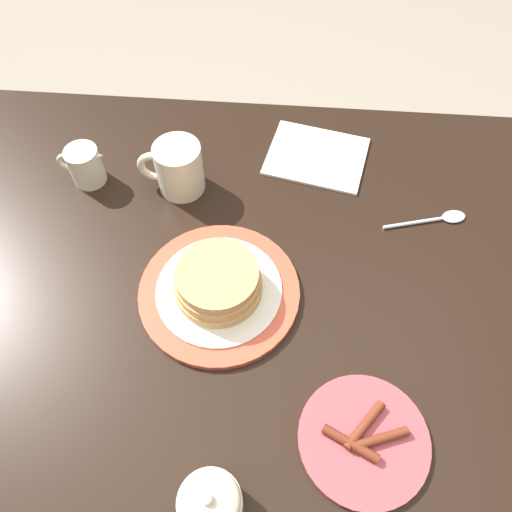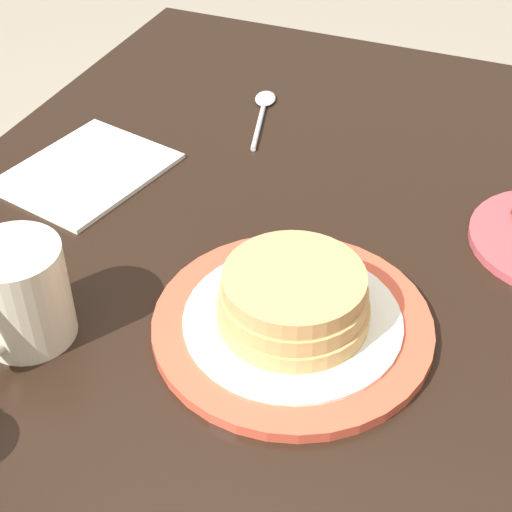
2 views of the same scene
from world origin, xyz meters
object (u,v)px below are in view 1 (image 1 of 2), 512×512
Objects in this scene: creamer_pitcher at (85,165)px; sugar_bowl at (210,504)px; pancake_plate at (219,286)px; spoon at (440,219)px; napkin at (316,156)px; side_plate_bacon at (364,439)px; coffee_mug at (178,168)px.

sugar_bowl is at bearing 119.24° from creamer_pitcher.
spoon is (-0.40, -0.19, -0.02)m from pancake_plate.
spoon is at bearing -125.16° from sugar_bowl.
napkin is at bearing -115.73° from pancake_plate.
spoon is (-0.16, -0.42, -0.00)m from side_plate_bacon.
side_plate_bacon is 0.58m from coffee_mug.
coffee_mug reaches higher than side_plate_bacon.
spoon is at bearing 148.52° from napkin.
pancake_plate is 1.71× the size of spoon.
creamer_pitcher is 0.44× the size of napkin.
creamer_pitcher is 0.46m from napkin.
pancake_plate is at bearing 140.34° from creamer_pitcher.
side_plate_bacon is 1.52× the size of coffee_mug.
sugar_bowl reaches higher than napkin.
pancake_plate is 0.44m from spoon.
sugar_bowl is 0.68m from napkin.
pancake_plate is 0.33m from side_plate_bacon.
side_plate_bacon is (-0.24, 0.23, -0.02)m from pancake_plate.
pancake_plate is at bearing -43.39° from side_plate_bacon.
creamer_pitcher is (0.53, -0.46, 0.03)m from side_plate_bacon.
spoon is at bearing -110.97° from side_plate_bacon.
creamer_pitcher is at bearing -41.40° from side_plate_bacon.
side_plate_bacon is at bearing 136.61° from pancake_plate.
pancake_plate is 1.22× the size of napkin.
pancake_plate is 2.18× the size of coffee_mug.
pancake_plate is 0.26m from coffee_mug.
side_plate_bacon is 0.85× the size of napkin.
pancake_plate is 0.33m from sugar_bowl.
pancake_plate is at bearing -84.77° from sugar_bowl.
side_plate_bacon is 0.70m from creamer_pitcher.
coffee_mug is 0.18m from creamer_pitcher.
creamer_pitcher is at bearing -39.66° from pancake_plate.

